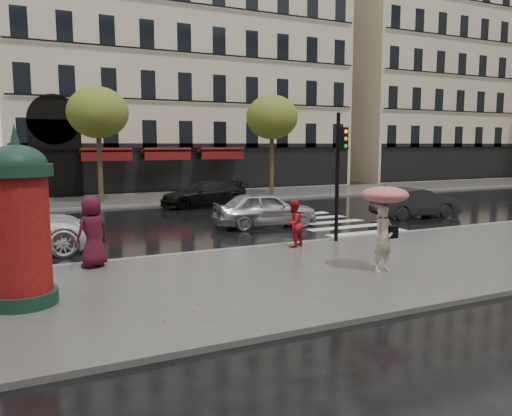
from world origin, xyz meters
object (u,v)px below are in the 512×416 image
car_black (204,194)px  car_white (6,230)px  woman_red (293,224)px  car_silver (265,209)px  woman_umbrella (384,214)px  traffic_light (339,164)px  morris_column (20,220)px  man_burgundy (92,232)px  car_darkgrey (415,203)px

car_black → car_white: bearing=-50.9°
woman_red → car_silver: 4.79m
car_white → woman_red: bearing=-109.6°
car_silver → car_white: size_ratio=0.77×
woman_umbrella → traffic_light: 4.30m
morris_column → traffic_light: size_ratio=0.86×
car_silver → car_black: 7.49m
man_burgundy → morris_column: bearing=31.1°
man_burgundy → car_black: bearing=-147.7°
woman_umbrella → morris_column: 8.61m
car_silver → car_darkgrey: (7.60, -0.68, -0.04)m
woman_red → traffic_light: 2.66m
car_silver → man_burgundy: bearing=127.2°
woman_red → car_darkgrey: size_ratio=0.36×
car_silver → car_white: bearing=103.4°
woman_umbrella → car_black: 15.93m
woman_umbrella → car_darkgrey: woman_umbrella is taller
car_silver → car_darkgrey: size_ratio=1.03×
man_burgundy → traffic_light: (8.10, 0.17, 1.68)m
morris_column → woman_red: bearing=18.7°
woman_red → car_black: size_ratio=0.31×
man_burgundy → morris_column: (-1.75, -2.70, 0.82)m
man_burgundy → car_silver: man_burgundy is taller
car_silver → car_black: car_silver is taller
morris_column → car_black: morris_column is taller
man_burgundy → woman_red: bearing=154.0°
woman_red → man_burgundy: man_burgundy is taller
woman_umbrella → car_white: bearing=141.7°
morris_column → car_silver: bearing=38.4°
woman_red → morris_column: size_ratio=0.41×
car_black → car_darkgrey: bearing=39.8°
woman_umbrella → car_black: woman_umbrella is taller
woman_umbrella → car_black: (0.69, 15.89, -0.94)m
car_darkgrey → car_white: (-17.28, -0.63, 0.08)m
woman_umbrella → traffic_light: size_ratio=0.53×
car_darkgrey → car_silver: bearing=88.8°
traffic_light → car_black: size_ratio=0.90×
morris_column → car_silver: (9.26, 7.33, -1.17)m
woman_red → car_black: bearing=-122.8°
car_silver → morris_column: bearing=134.0°
car_darkgrey → car_white: car_white is taller
morris_column → car_silver: 11.86m
car_silver → traffic_light: bearing=-166.8°
car_darkgrey → car_black: car_black is taller
car_white → car_black: 13.06m
woman_umbrella → woman_red: 3.89m
traffic_light → car_black: bearing=93.0°
car_darkgrey → man_burgundy: bearing=108.5°
car_white → car_black: (9.65, 8.80, -0.08)m
car_darkgrey → car_white: bearing=96.0°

